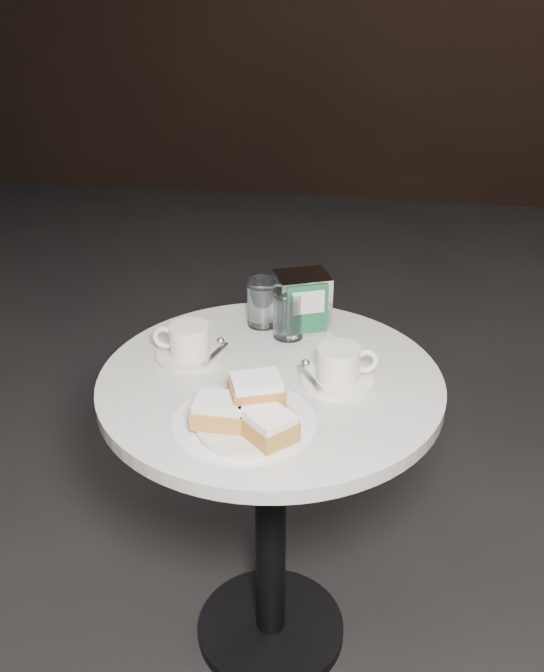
{
  "coord_description": "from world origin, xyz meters",
  "views": [
    {
      "loc": [
        0.2,
        -1.27,
        1.54
      ],
      "look_at": [
        0.0,
        0.02,
        0.83
      ],
      "focal_mm": 40.0,
      "sensor_mm": 36.0,
      "label": 1
    }
  ],
  "objects_px": {
    "coffee_cup_left": "(189,344)",
    "coffee_cup_right": "(339,367)",
    "water_glass_left": "(262,303)",
    "beignet_plate": "(248,414)",
    "cafe_table": "(271,456)",
    "water_glass_right": "(289,314)",
    "napkin_dispenser": "(302,303)"
  },
  "relations": [
    {
      "from": "water_glass_left",
      "to": "napkin_dispenser",
      "type": "xyz_separation_m",
      "value": [
        0.09,
        -0.01,
        0.01
      ]
    },
    {
      "from": "coffee_cup_right",
      "to": "napkin_dispenser",
      "type": "distance_m",
      "value": 0.24
    },
    {
      "from": "beignet_plate",
      "to": "coffee_cup_right",
      "type": "distance_m",
      "value": 0.24
    },
    {
      "from": "beignet_plate",
      "to": "coffee_cup_left",
      "type": "xyz_separation_m",
      "value": [
        -0.17,
        0.24,
        -0.0
      ]
    },
    {
      "from": "coffee_cup_right",
      "to": "napkin_dispenser",
      "type": "height_order",
      "value": "napkin_dispenser"
    },
    {
      "from": "coffee_cup_left",
      "to": "water_glass_right",
      "type": "bearing_deg",
      "value": 33.35
    },
    {
      "from": "coffee_cup_right",
      "to": "water_glass_left",
      "type": "bearing_deg",
      "value": 115.01
    },
    {
      "from": "cafe_table",
      "to": "water_glass_left",
      "type": "xyz_separation_m",
      "value": [
        -0.06,
        0.23,
        0.25
      ]
    },
    {
      "from": "beignet_plate",
      "to": "coffee_cup_left",
      "type": "relative_size",
      "value": 1.56
    },
    {
      "from": "coffee_cup_left",
      "to": "water_glass_right",
      "type": "relative_size",
      "value": 1.4
    },
    {
      "from": "water_glass_left",
      "to": "water_glass_right",
      "type": "relative_size",
      "value": 1.0
    },
    {
      "from": "cafe_table",
      "to": "napkin_dispenser",
      "type": "xyz_separation_m",
      "value": [
        0.04,
        0.22,
        0.27
      ]
    },
    {
      "from": "water_glass_left",
      "to": "coffee_cup_right",
      "type": "bearing_deg",
      "value": -49.23
    },
    {
      "from": "cafe_table",
      "to": "coffee_cup_right",
      "type": "distance_m",
      "value": 0.27
    },
    {
      "from": "water_glass_right",
      "to": "coffee_cup_left",
      "type": "bearing_deg",
      "value": -147.09
    },
    {
      "from": "coffee_cup_left",
      "to": "beignet_plate",
      "type": "bearing_deg",
      "value": -54.17
    },
    {
      "from": "cafe_table",
      "to": "water_glass_left",
      "type": "height_order",
      "value": "water_glass_left"
    },
    {
      "from": "cafe_table",
      "to": "coffee_cup_left",
      "type": "distance_m",
      "value": 0.3
    },
    {
      "from": "cafe_table",
      "to": "water_glass_right",
      "type": "height_order",
      "value": "water_glass_right"
    },
    {
      "from": "coffee_cup_right",
      "to": "water_glass_left",
      "type": "xyz_separation_m",
      "value": [
        -0.19,
        0.22,
        0.02
      ]
    },
    {
      "from": "cafe_table",
      "to": "coffee_cup_left",
      "type": "bearing_deg",
      "value": 162.92
    },
    {
      "from": "coffee_cup_right",
      "to": "water_glass_left",
      "type": "height_order",
      "value": "water_glass_left"
    },
    {
      "from": "coffee_cup_left",
      "to": "coffee_cup_right",
      "type": "bearing_deg",
      "value": -8.52
    },
    {
      "from": "coffee_cup_right",
      "to": "napkin_dispenser",
      "type": "bearing_deg",
      "value": 99.36
    },
    {
      "from": "cafe_table",
      "to": "coffee_cup_left",
      "type": "relative_size",
      "value": 4.82
    },
    {
      "from": "coffee_cup_left",
      "to": "coffee_cup_right",
      "type": "height_order",
      "value": "coffee_cup_right"
    },
    {
      "from": "cafe_table",
      "to": "napkin_dispenser",
      "type": "distance_m",
      "value": 0.35
    },
    {
      "from": "water_glass_right",
      "to": "cafe_table",
      "type": "bearing_deg",
      "value": -93.67
    },
    {
      "from": "water_glass_left",
      "to": "beignet_plate",
      "type": "bearing_deg",
      "value": -84.01
    },
    {
      "from": "coffee_cup_right",
      "to": "cafe_table",
      "type": "bearing_deg",
      "value": 166.68
    },
    {
      "from": "water_glass_left",
      "to": "napkin_dispenser",
      "type": "relative_size",
      "value": 0.78
    },
    {
      "from": "beignet_plate",
      "to": "water_glass_left",
      "type": "relative_size",
      "value": 2.19
    }
  ]
}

